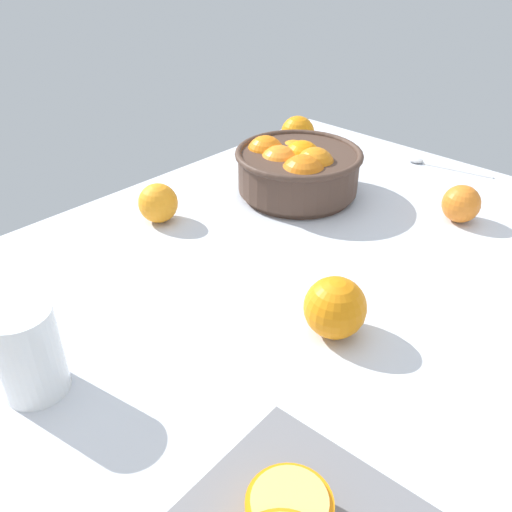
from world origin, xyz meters
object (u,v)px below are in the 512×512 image
at_px(loose_orange_0, 461,204).
at_px(loose_orange_2, 158,203).
at_px(loose_orange_4, 298,133).
at_px(loose_orange_3, 335,308).
at_px(spoon, 436,165).
at_px(juice_glass, 29,357).
at_px(fruit_bowl, 297,169).
at_px(orange_half_1, 289,512).

relative_size(loose_orange_0, loose_orange_2, 0.96).
bearing_deg(loose_orange_2, loose_orange_4, 5.47).
bearing_deg(loose_orange_2, loose_orange_3, -94.80).
distance_m(loose_orange_2, loose_orange_3, 0.40).
relative_size(loose_orange_2, loose_orange_4, 0.91).
bearing_deg(spoon, loose_orange_4, 113.56).
height_order(loose_orange_0, loose_orange_3, loose_orange_3).
distance_m(juice_glass, loose_orange_3, 0.36).
bearing_deg(loose_orange_2, spoon, -23.59).
xyz_separation_m(fruit_bowl, loose_orange_2, (-0.24, 0.11, -0.02)).
height_order(juice_glass, spoon, juice_glass).
relative_size(loose_orange_0, spoon, 0.37).
bearing_deg(loose_orange_3, loose_orange_2, 85.20).
bearing_deg(juice_glass, loose_orange_4, 18.25).
bearing_deg(loose_orange_4, fruit_bowl, -140.97).
xyz_separation_m(fruit_bowl, orange_half_1, (-0.51, -0.41, -0.02)).
bearing_deg(loose_orange_4, loose_orange_2, -174.53).
relative_size(fruit_bowl, loose_orange_4, 3.16).
bearing_deg(orange_half_1, loose_orange_0, 13.09).
relative_size(fruit_bowl, loose_orange_0, 3.63).
xyz_separation_m(fruit_bowl, spoon, (0.31, -0.13, -0.05)).
relative_size(fruit_bowl, spoon, 1.35).
height_order(orange_half_1, spoon, orange_half_1).
bearing_deg(loose_orange_0, orange_half_1, -166.91).
height_order(fruit_bowl, loose_orange_3, fruit_bowl).
xyz_separation_m(juice_glass, orange_half_1, (0.07, -0.31, -0.02)).
bearing_deg(juice_glass, spoon, -1.79).
xyz_separation_m(fruit_bowl, juice_glass, (-0.58, -0.10, -0.01)).
height_order(juice_glass, orange_half_1, juice_glass).
height_order(loose_orange_2, loose_orange_3, loose_orange_3).
height_order(loose_orange_2, spoon, loose_orange_2).
height_order(juice_glass, loose_orange_0, juice_glass).
relative_size(fruit_bowl, loose_orange_2, 3.47).
relative_size(fruit_bowl, juice_glass, 2.15).
height_order(juice_glass, loose_orange_2, juice_glass).
bearing_deg(juice_glass, loose_orange_0, -13.58).
relative_size(orange_half_1, spoon, 0.43).
xyz_separation_m(loose_orange_2, spoon, (0.54, -0.24, -0.03)).
distance_m(loose_orange_2, loose_orange_4, 0.43).
bearing_deg(loose_orange_2, loose_orange_0, -46.79).
xyz_separation_m(loose_orange_0, spoon, (0.19, 0.14, -0.03)).
relative_size(orange_half_1, loose_orange_0, 1.14).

